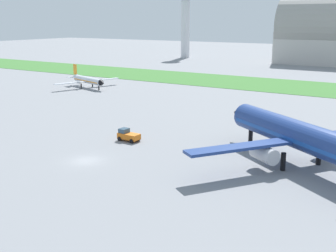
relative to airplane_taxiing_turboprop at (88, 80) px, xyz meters
The scene contains 6 objects.
ground_plane 67.55m from the airplane_taxiing_turboprop, 47.73° to the right, with size 600.00×600.00×0.00m, color gray.
grass_taxiway_strip 56.55m from the airplane_taxiing_turboprop, 36.52° to the left, with size 360.00×28.00×0.08m, color #3D7533.
airplane_taxiing_turboprop is the anchor object (origin of this frame).
airplane_midfield_jet 79.45m from the airplane_taxiing_turboprop, 27.06° to the right, with size 28.58×28.44×11.64m.
pushback_tug_near_gate 58.63m from the airplane_taxiing_turboprop, 41.21° to the right, with size 3.67×2.17×1.95m.
control_tower 107.66m from the airplane_taxiing_turboprop, 104.83° to the left, with size 8.00×8.00×33.59m.
Camera 1 is at (40.63, -42.83, 19.29)m, focal length 46.50 mm.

